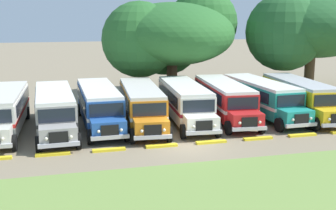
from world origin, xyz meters
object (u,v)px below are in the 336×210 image
object	(u,v)px
parked_bus_slot_2	(99,104)
secondary_tree	(307,24)
parked_bus_slot_5	(224,98)
parked_bus_slot_7	(300,96)
broad_shade_tree	(171,34)
parked_bus_slot_4	(185,101)
parked_bus_slot_3	(142,103)
parked_bus_slot_0	(4,109)
parked_bus_slot_1	(55,108)
parked_bus_slot_6	(261,96)

from	to	relation	value
parked_bus_slot_2	secondary_tree	distance (m)	25.06
parked_bus_slot_5	secondary_tree	world-z (taller)	secondary_tree
parked_bus_slot_5	secondary_tree	size ratio (longest dim) A/B	0.73
parked_bus_slot_2	parked_bus_slot_7	bearing A→B (deg)	85.96
parked_bus_slot_7	broad_shade_tree	xyz separation A→B (m)	(-8.13, 10.55, 4.63)
parked_bus_slot_4	parked_bus_slot_3	bearing A→B (deg)	-82.26
parked_bus_slot_0	parked_bus_slot_5	xyz separation A→B (m)	(16.47, -0.05, 0.00)
parked_bus_slot_4	parked_bus_slot_2	bearing A→B (deg)	-89.54
parked_bus_slot_1	secondary_tree	xyz separation A→B (m)	(25.84, 10.03, 5.49)
parked_bus_slot_5	parked_bus_slot_6	world-z (taller)	same
secondary_tree	parked_bus_slot_0	bearing A→B (deg)	-162.16
parked_bus_slot_6	broad_shade_tree	xyz separation A→B (m)	(-4.98, 9.98, 4.63)
broad_shade_tree	parked_bus_slot_4	bearing A→B (deg)	-98.56
parked_bus_slot_2	broad_shade_tree	distance (m)	13.44
parked_bus_slot_1	parked_bus_slot_6	xyz separation A→B (m)	(16.21, 0.57, 0.00)
parked_bus_slot_2	parked_bus_slot_6	distance (m)	13.02
broad_shade_tree	parked_bus_slot_6	bearing A→B (deg)	-63.48
parked_bus_slot_5	secondary_tree	distance (m)	16.87
parked_bus_slot_3	parked_bus_slot_6	bearing A→B (deg)	96.00
parked_bus_slot_3	parked_bus_slot_4	xyz separation A→B (m)	(3.43, 0.23, 0.00)
parked_bus_slot_0	parked_bus_slot_6	xyz separation A→B (m)	(19.67, -0.03, 0.00)
secondary_tree	broad_shade_tree	bearing A→B (deg)	177.96
parked_bus_slot_0	parked_bus_slot_7	world-z (taller)	same
parked_bus_slot_3	parked_bus_slot_4	size ratio (longest dim) A/B	1.00
parked_bus_slot_1	secondary_tree	size ratio (longest dim) A/B	0.72
parked_bus_slot_0	secondary_tree	size ratio (longest dim) A/B	0.72
parked_bus_slot_0	parked_bus_slot_1	size ratio (longest dim) A/B	1.00
parked_bus_slot_6	parked_bus_slot_0	bearing A→B (deg)	-92.21
parked_bus_slot_5	parked_bus_slot_7	xyz separation A→B (m)	(6.35, -0.55, 0.00)
parked_bus_slot_1	parked_bus_slot_3	world-z (taller)	same
parked_bus_slot_5	broad_shade_tree	world-z (taller)	broad_shade_tree
parked_bus_slot_5	parked_bus_slot_7	bearing A→B (deg)	89.57
parked_bus_slot_0	parked_bus_slot_3	xyz separation A→B (m)	(9.73, -0.40, 0.00)
parked_bus_slot_1	broad_shade_tree	size ratio (longest dim) A/B	0.77
parked_bus_slot_7	parked_bus_slot_1	bearing A→B (deg)	-85.61
parked_bus_slot_4	parked_bus_slot_6	world-z (taller)	same
parked_bus_slot_5	parked_bus_slot_4	bearing A→B (deg)	-83.19
parked_bus_slot_3	parked_bus_slot_4	distance (m)	3.44
parked_bus_slot_1	parked_bus_slot_2	xyz separation A→B (m)	(3.19, 0.82, 0.00)
parked_bus_slot_1	parked_bus_slot_5	distance (m)	13.01
broad_shade_tree	parked_bus_slot_5	bearing A→B (deg)	-79.93
parked_bus_slot_3	parked_bus_slot_5	world-z (taller)	same
parked_bus_slot_2	parked_bus_slot_3	world-z (taller)	same
parked_bus_slot_2	parked_bus_slot_5	distance (m)	9.82
parked_bus_slot_3	parked_bus_slot_7	world-z (taller)	same
parked_bus_slot_3	parked_bus_slot_2	bearing A→B (deg)	-97.63
parked_bus_slot_5	broad_shade_tree	distance (m)	11.16
parked_bus_slot_0	secondary_tree	world-z (taller)	secondary_tree
parked_bus_slot_2	parked_bus_slot_6	xyz separation A→B (m)	(13.02, -0.25, 0.00)
parked_bus_slot_4	parked_bus_slot_7	xyz separation A→B (m)	(9.65, -0.42, 0.00)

